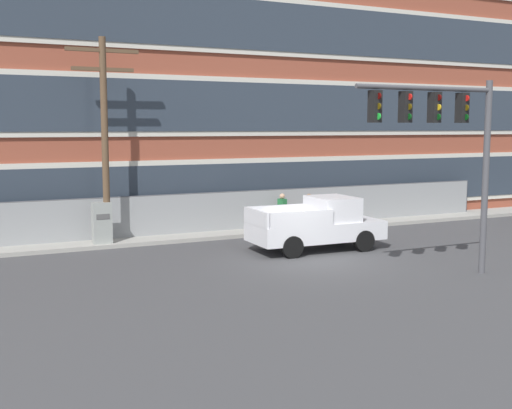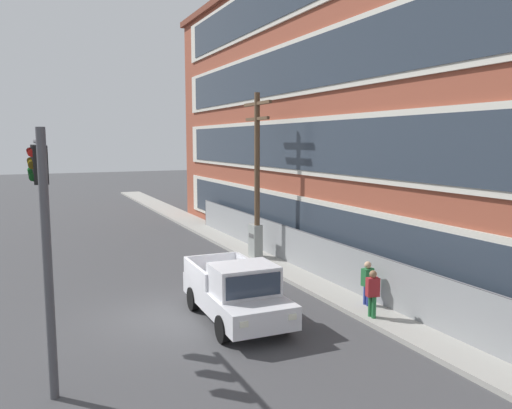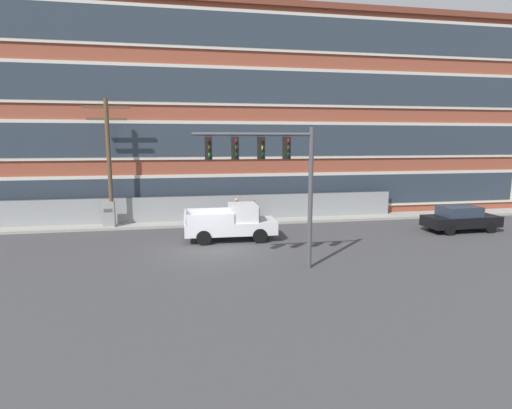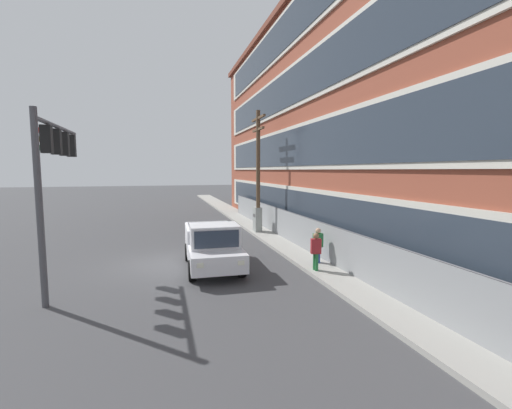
% 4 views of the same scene
% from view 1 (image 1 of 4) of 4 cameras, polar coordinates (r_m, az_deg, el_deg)
% --- Properties ---
extents(ground_plane, '(160.00, 160.00, 0.00)m').
position_cam_1_polar(ground_plane, '(21.94, 5.25, -5.29)').
color(ground_plane, '#424244').
extents(sidewalk_building_side, '(80.00, 2.01, 0.16)m').
position_cam_1_polar(sidewalk_building_side, '(27.80, -1.87, -2.51)').
color(sidewalk_building_side, '#9E9B93').
rests_on(sidewalk_building_side, ground).
extents(brick_mill_building, '(49.54, 12.05, 14.61)m').
position_cam_1_polar(brick_mill_building, '(34.74, -2.46, 11.35)').
color(brick_mill_building, brown).
rests_on(brick_mill_building, ground).
extents(chain_link_fence, '(29.36, 0.06, 1.84)m').
position_cam_1_polar(chain_link_fence, '(27.61, -4.34, -0.79)').
color(chain_link_fence, gray).
rests_on(chain_link_fence, ground).
extents(traffic_signal_mast, '(5.02, 0.43, 6.05)m').
position_cam_1_polar(traffic_signal_mast, '(20.11, 16.50, 6.27)').
color(traffic_signal_mast, '#4C4C51').
rests_on(traffic_signal_mast, ground).
extents(pickup_truck_white, '(5.13, 2.30, 2.00)m').
position_cam_1_polar(pickup_truck_white, '(24.30, 5.59, -1.83)').
color(pickup_truck_white, silver).
rests_on(pickup_truck_white, ground).
extents(utility_pole_near_corner, '(2.74, 0.26, 7.97)m').
position_cam_1_polar(utility_pole_near_corner, '(25.14, -13.31, 6.39)').
color(utility_pole_near_corner, brown).
rests_on(utility_pole_near_corner, ground).
extents(electrical_cabinet, '(0.72, 0.47, 1.76)m').
position_cam_1_polar(electrical_cabinet, '(25.38, -13.53, -1.77)').
color(electrical_cabinet, '#939993').
rests_on(electrical_cabinet, ground).
extents(pedestrian_near_cabinet, '(0.32, 0.43, 1.69)m').
position_cam_1_polar(pedestrian_near_cabinet, '(28.56, 2.34, -0.44)').
color(pedestrian_near_cabinet, navy).
rests_on(pedestrian_near_cabinet, ground).
extents(pedestrian_by_fence, '(0.33, 0.44, 1.69)m').
position_cam_1_polar(pedestrian_by_fence, '(28.55, 4.73, -0.46)').
color(pedestrian_by_fence, '#236B38').
rests_on(pedestrian_by_fence, ground).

